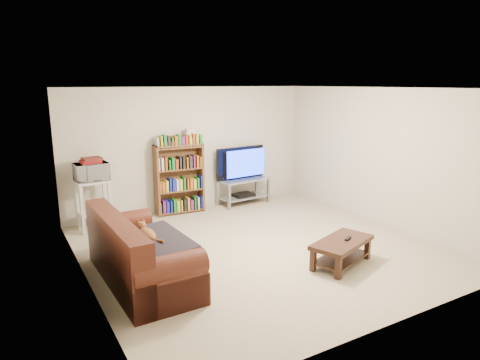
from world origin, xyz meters
TOP-DOWN VIEW (x-y plane):
  - floor at (0.00, 0.00)m, footprint 5.00×5.00m
  - ceiling at (0.00, 0.00)m, footprint 5.00×5.00m
  - wall_back at (0.00, 2.50)m, footprint 5.00×0.00m
  - wall_front at (0.00, -2.50)m, footprint 5.00×0.00m
  - wall_left at (-2.50, 0.00)m, footprint 0.00×5.00m
  - wall_right at (2.50, 0.00)m, footprint 0.00×5.00m
  - sofa at (-1.95, -0.18)m, footprint 0.93×2.08m
  - blanket at (-1.77, -0.32)m, footprint 0.90×1.11m
  - cat at (-1.77, -0.13)m, footprint 0.24×0.57m
  - coffee_table at (0.66, -1.10)m, footprint 1.10×0.79m
  - remote at (0.76, -1.11)m, footprint 0.16×0.12m
  - tv_stand at (1.04, 2.23)m, footprint 1.10×0.57m
  - television at (1.04, 2.23)m, footprint 1.15×0.25m
  - dvd_player at (1.04, 2.23)m, footprint 0.45×0.33m
  - bookshelf at (-0.35, 2.30)m, footprint 0.94×0.34m
  - shelf_clutter at (-0.25, 2.31)m, footprint 0.69×0.22m
  - microwave_stand at (-1.99, 2.12)m, footprint 0.57×0.43m
  - microwave at (-1.99, 2.12)m, footprint 0.56×0.40m
  - game_boxes at (-1.99, 2.12)m, footprint 0.33×0.30m

SIDE VIEW (x-z plane):
  - floor at x=0.00m, z-range 0.00..0.00m
  - dvd_player at x=1.04m, z-range 0.16..0.22m
  - coffee_table at x=0.66m, z-range 0.07..0.43m
  - sofa at x=-1.95m, z-range -0.13..0.75m
  - tv_stand at x=1.04m, z-range 0.09..0.62m
  - remote at x=0.76m, z-range 0.36..0.38m
  - blanket at x=-1.77m, z-range 0.43..0.61m
  - microwave_stand at x=-1.99m, z-range 0.12..0.99m
  - cat at x=-1.77m, z-range 0.50..0.67m
  - bookshelf at x=-0.35m, z-range 0.02..1.36m
  - television at x=1.04m, z-range 0.53..1.19m
  - microwave at x=-1.99m, z-range 0.87..1.17m
  - game_boxes at x=-1.99m, z-range 1.17..1.22m
  - wall_back at x=0.00m, z-range -1.30..3.70m
  - wall_front at x=0.00m, z-range -1.30..3.70m
  - wall_left at x=-2.50m, z-range -1.30..3.70m
  - wall_right at x=2.50m, z-range -1.30..3.70m
  - shelf_clutter at x=-0.25m, z-range 1.31..1.59m
  - ceiling at x=0.00m, z-range 2.40..2.40m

